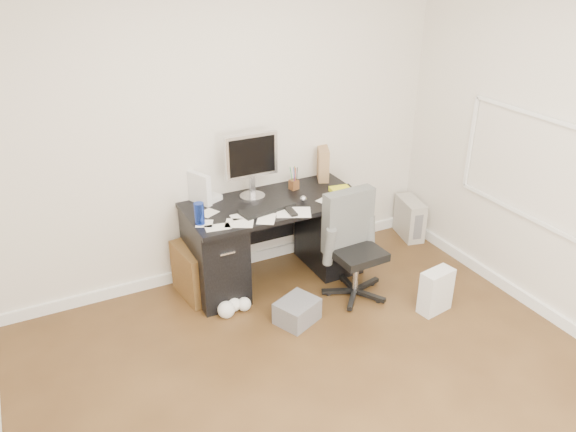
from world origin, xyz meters
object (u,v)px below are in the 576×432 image
(office_chair, at_px, (357,248))
(keyboard, at_px, (267,208))
(pc_tower, at_px, (410,218))
(wicker_basket, at_px, (206,268))
(lcd_monitor, at_px, (252,166))
(desk, at_px, (274,238))

(office_chair, bearing_deg, keyboard, 142.59)
(pc_tower, xyz_separation_m, wicker_basket, (-2.17, -0.03, 0.03))
(keyboard, xyz_separation_m, pc_tower, (1.68, 0.22, -0.57))
(lcd_monitor, relative_size, wicker_basket, 1.27)
(lcd_monitor, xyz_separation_m, keyboard, (0.01, -0.28, -0.27))
(keyboard, height_order, pc_tower, keyboard)
(desk, bearing_deg, wicker_basket, 173.27)
(desk, distance_m, lcd_monitor, 0.67)
(lcd_monitor, relative_size, office_chair, 0.63)
(lcd_monitor, height_order, wicker_basket, lcd_monitor)
(lcd_monitor, distance_m, office_chair, 1.11)
(lcd_monitor, bearing_deg, keyboard, -87.49)
(desk, xyz_separation_m, wicker_basket, (-0.61, 0.07, -0.17))
(desk, relative_size, keyboard, 3.17)
(keyboard, distance_m, pc_tower, 1.79)
(desk, bearing_deg, pc_tower, 3.68)
(desk, bearing_deg, lcd_monitor, 129.72)
(office_chair, relative_size, pc_tower, 2.29)
(lcd_monitor, bearing_deg, office_chair, -48.04)
(pc_tower, distance_m, wicker_basket, 2.17)
(lcd_monitor, xyz_separation_m, pc_tower, (1.69, -0.06, -0.84))
(desk, height_order, wicker_basket, desk)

